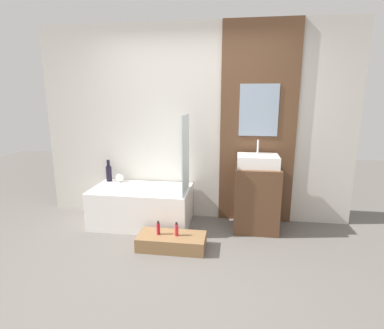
{
  "coord_description": "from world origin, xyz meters",
  "views": [
    {
      "loc": [
        0.56,
        -2.44,
        1.68
      ],
      "look_at": [
        0.1,
        0.71,
        0.95
      ],
      "focal_mm": 28.0,
      "sensor_mm": 36.0,
      "label": 1
    }
  ],
  "objects_px": {
    "wooden_step_bench": "(172,242)",
    "bottle_soap_secondary": "(177,230)",
    "vase_round_light": "(120,178)",
    "bottle_soap_primary": "(158,228)",
    "sink": "(258,161)",
    "bathtub": "(142,206)",
    "vase_tall_dark": "(109,173)"
  },
  "relations": [
    {
      "from": "bathtub",
      "to": "vase_tall_dark",
      "type": "distance_m",
      "value": 0.71
    },
    {
      "from": "sink",
      "to": "vase_round_light",
      "type": "relative_size",
      "value": 4.39
    },
    {
      "from": "bathtub",
      "to": "wooden_step_bench",
      "type": "bearing_deg",
      "value": -48.33
    },
    {
      "from": "wooden_step_bench",
      "to": "sink",
      "type": "bearing_deg",
      "value": 35.05
    },
    {
      "from": "wooden_step_bench",
      "to": "bottle_soap_secondary",
      "type": "height_order",
      "value": "bottle_soap_secondary"
    },
    {
      "from": "bathtub",
      "to": "vase_round_light",
      "type": "bearing_deg",
      "value": 147.81
    },
    {
      "from": "vase_tall_dark",
      "to": "vase_round_light",
      "type": "xyz_separation_m",
      "value": [
        0.16,
        -0.02,
        -0.07
      ]
    },
    {
      "from": "wooden_step_bench",
      "to": "bottle_soap_secondary",
      "type": "bearing_deg",
      "value": -0.0
    },
    {
      "from": "vase_tall_dark",
      "to": "bottle_soap_secondary",
      "type": "bearing_deg",
      "value": -37.0
    },
    {
      "from": "sink",
      "to": "bottle_soap_secondary",
      "type": "bearing_deg",
      "value": -143.29
    },
    {
      "from": "sink",
      "to": "vase_round_light",
      "type": "distance_m",
      "value": 1.91
    },
    {
      "from": "wooden_step_bench",
      "to": "vase_tall_dark",
      "type": "distance_m",
      "value": 1.48
    },
    {
      "from": "bottle_soap_primary",
      "to": "bathtub",
      "type": "bearing_deg",
      "value": 122.47
    },
    {
      "from": "bathtub",
      "to": "bottle_soap_secondary",
      "type": "relative_size",
      "value": 8.21
    },
    {
      "from": "vase_round_light",
      "to": "bottle_soap_secondary",
      "type": "relative_size",
      "value": 0.74
    },
    {
      "from": "sink",
      "to": "wooden_step_bench",
      "type": "bearing_deg",
      "value": -144.95
    },
    {
      "from": "wooden_step_bench",
      "to": "vase_round_light",
      "type": "bearing_deg",
      "value": 137.51
    },
    {
      "from": "vase_tall_dark",
      "to": "bathtub",
      "type": "bearing_deg",
      "value": -25.36
    },
    {
      "from": "bathtub",
      "to": "bottle_soap_primary",
      "type": "height_order",
      "value": "bathtub"
    },
    {
      "from": "bathtub",
      "to": "wooden_step_bench",
      "type": "relative_size",
      "value": 1.69
    },
    {
      "from": "bottle_soap_primary",
      "to": "sink",
      "type": "bearing_deg",
      "value": 31.2
    },
    {
      "from": "bathtub",
      "to": "bottle_soap_secondary",
      "type": "bearing_deg",
      "value": -45.43
    },
    {
      "from": "bathtub",
      "to": "wooden_step_bench",
      "type": "distance_m",
      "value": 0.82
    },
    {
      "from": "sink",
      "to": "bottle_soap_secondary",
      "type": "height_order",
      "value": "sink"
    },
    {
      "from": "bathtub",
      "to": "bottle_soap_secondary",
      "type": "height_order",
      "value": "bathtub"
    },
    {
      "from": "vase_tall_dark",
      "to": "bottle_soap_primary",
      "type": "bearing_deg",
      "value": -42.69
    },
    {
      "from": "wooden_step_bench",
      "to": "sink",
      "type": "relative_size",
      "value": 1.51
    },
    {
      "from": "vase_round_light",
      "to": "bottle_soap_secondary",
      "type": "height_order",
      "value": "vase_round_light"
    },
    {
      "from": "bottle_soap_primary",
      "to": "bottle_soap_secondary",
      "type": "xyz_separation_m",
      "value": [
        0.21,
        -0.0,
        -0.0
      ]
    },
    {
      "from": "vase_round_light",
      "to": "sink",
      "type": "bearing_deg",
      "value": -5.12
    },
    {
      "from": "bathtub",
      "to": "wooden_step_bench",
      "type": "height_order",
      "value": "bathtub"
    },
    {
      "from": "bathtub",
      "to": "vase_round_light",
      "type": "height_order",
      "value": "vase_round_light"
    }
  ]
}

